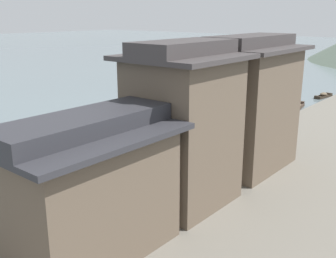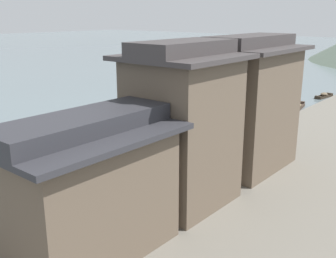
{
  "view_description": "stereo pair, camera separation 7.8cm",
  "coord_description": "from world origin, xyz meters",
  "px_view_note": "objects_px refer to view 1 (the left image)",
  "views": [
    {
      "loc": [
        23.92,
        -4.02,
        10.95
      ],
      "look_at": [
        2.58,
        21.66,
        1.37
      ],
      "focal_mm": 42.98,
      "sensor_mm": 36.0,
      "label": 1
    },
    {
      "loc": [
        23.98,
        -3.97,
        10.95
      ],
      "look_at": [
        2.58,
        21.66,
        1.37
      ],
      "focal_mm": 42.98,
      "sensor_mm": 36.0,
      "label": 2
    }
  ],
  "objects_px": {
    "boat_midriver_drifting": "(323,96)",
    "boat_upstream_distant": "(101,170)",
    "boat_moored_far": "(297,107)",
    "house_waterfront_nearest": "(88,187)",
    "house_waterfront_second": "(183,125)",
    "boat_moored_second": "(62,211)",
    "boat_crossing_west": "(37,156)",
    "boat_moored_nearest": "(114,126)",
    "house_waterfront_tall": "(248,104)",
    "boat_moored_third": "(241,105)",
    "boat_midriver_upstream": "(190,153)"
  },
  "relations": [
    {
      "from": "boat_midriver_drifting",
      "to": "boat_upstream_distant",
      "type": "height_order",
      "value": "boat_midriver_drifting"
    },
    {
      "from": "boat_moored_far",
      "to": "house_waterfront_nearest",
      "type": "bearing_deg",
      "value": -81.35
    },
    {
      "from": "boat_moored_far",
      "to": "house_waterfront_second",
      "type": "xyz_separation_m",
      "value": [
        5.51,
        -29.44,
        4.99
      ]
    },
    {
      "from": "boat_moored_second",
      "to": "house_waterfront_second",
      "type": "height_order",
      "value": "house_waterfront_second"
    },
    {
      "from": "boat_crossing_west",
      "to": "house_waterfront_second",
      "type": "bearing_deg",
      "value": -0.43
    },
    {
      "from": "boat_moored_nearest",
      "to": "house_waterfront_tall",
      "type": "distance_m",
      "value": 17.31
    },
    {
      "from": "boat_moored_nearest",
      "to": "boat_midriver_drifting",
      "type": "bearing_deg",
      "value": 69.55
    },
    {
      "from": "boat_midriver_drifting",
      "to": "boat_moored_third",
      "type": "bearing_deg",
      "value": -116.99
    },
    {
      "from": "house_waterfront_nearest",
      "to": "boat_midriver_upstream",
      "type": "bearing_deg",
      "value": 110.53
    },
    {
      "from": "boat_midriver_drifting",
      "to": "boat_upstream_distant",
      "type": "bearing_deg",
      "value": -94.26
    },
    {
      "from": "boat_moored_nearest",
      "to": "boat_midriver_upstream",
      "type": "xyz_separation_m",
      "value": [
        10.76,
        -1.76,
        0.04
      ]
    },
    {
      "from": "house_waterfront_second",
      "to": "boat_moored_nearest",
      "type": "bearing_deg",
      "value": 148.72
    },
    {
      "from": "house_waterfront_tall",
      "to": "house_waterfront_nearest",
      "type": "bearing_deg",
      "value": -90.27
    },
    {
      "from": "boat_moored_second",
      "to": "boat_crossing_west",
      "type": "height_order",
      "value": "boat_moored_second"
    },
    {
      "from": "house_waterfront_nearest",
      "to": "house_waterfront_tall",
      "type": "bearing_deg",
      "value": 89.73
    },
    {
      "from": "boat_moored_second",
      "to": "house_waterfront_nearest",
      "type": "distance_m",
      "value": 6.68
    },
    {
      "from": "boat_moored_far",
      "to": "boat_midriver_upstream",
      "type": "bearing_deg",
      "value": -90.02
    },
    {
      "from": "boat_upstream_distant",
      "to": "house_waterfront_second",
      "type": "relative_size",
      "value": 0.47
    },
    {
      "from": "boat_upstream_distant",
      "to": "house_waterfront_second",
      "type": "distance_m",
      "value": 9.87
    },
    {
      "from": "boat_midriver_drifting",
      "to": "house_waterfront_nearest",
      "type": "distance_m",
      "value": 45.58
    },
    {
      "from": "boat_moored_nearest",
      "to": "boat_moored_third",
      "type": "bearing_deg",
      "value": 74.49
    },
    {
      "from": "boat_moored_second",
      "to": "house_waterfront_nearest",
      "type": "height_order",
      "value": "house_waterfront_nearest"
    },
    {
      "from": "boat_moored_nearest",
      "to": "boat_moored_third",
      "type": "relative_size",
      "value": 0.92
    },
    {
      "from": "boat_moored_far",
      "to": "house_waterfront_tall",
      "type": "bearing_deg",
      "value": -76.17
    },
    {
      "from": "boat_midriver_drifting",
      "to": "house_waterfront_nearest",
      "type": "relative_size",
      "value": 0.46
    },
    {
      "from": "house_waterfront_nearest",
      "to": "house_waterfront_tall",
      "type": "height_order",
      "value": "house_waterfront_tall"
    },
    {
      "from": "boat_midriver_upstream",
      "to": "house_waterfront_second",
      "type": "relative_size",
      "value": 0.6
    },
    {
      "from": "boat_upstream_distant",
      "to": "boat_moored_nearest",
      "type": "bearing_deg",
      "value": 132.62
    },
    {
      "from": "boat_crossing_west",
      "to": "house_waterfront_second",
      "type": "xyz_separation_m",
      "value": [
        14.59,
        -0.11,
        5.1
      ]
    },
    {
      "from": "boat_midriver_drifting",
      "to": "house_waterfront_tall",
      "type": "xyz_separation_m",
      "value": [
        5.59,
        -31.62,
        4.99
      ]
    },
    {
      "from": "boat_moored_third",
      "to": "house_waterfront_tall",
      "type": "distance_m",
      "value": 23.5
    },
    {
      "from": "boat_moored_second",
      "to": "house_waterfront_tall",
      "type": "xyz_separation_m",
      "value": [
        5.23,
        11.37,
        4.97
      ]
    },
    {
      "from": "boat_moored_far",
      "to": "boat_upstream_distant",
      "type": "distance_m",
      "value": 28.31
    },
    {
      "from": "boat_midriver_drifting",
      "to": "boat_crossing_west",
      "type": "xyz_separation_m",
      "value": [
        -9.02,
        -38.5,
        -0.1
      ]
    },
    {
      "from": "boat_moored_third",
      "to": "boat_moored_far",
      "type": "relative_size",
      "value": 1.03
    },
    {
      "from": "boat_moored_second",
      "to": "boat_midriver_drifting",
      "type": "xyz_separation_m",
      "value": [
        -0.36,
        42.99,
        -0.01
      ]
    },
    {
      "from": "boat_crossing_west",
      "to": "house_waterfront_tall",
      "type": "xyz_separation_m",
      "value": [
        14.61,
        6.88,
        5.09
      ]
    },
    {
      "from": "boat_moored_third",
      "to": "house_waterfront_tall",
      "type": "height_order",
      "value": "house_waterfront_tall"
    },
    {
      "from": "boat_moored_nearest",
      "to": "boat_moored_far",
      "type": "xyz_separation_m",
      "value": [
        10.77,
        19.55,
        0.07
      ]
    },
    {
      "from": "boat_moored_far",
      "to": "house_waterfront_nearest",
      "type": "distance_m",
      "value": 36.53
    },
    {
      "from": "boat_crossing_west",
      "to": "boat_moored_nearest",
      "type": "bearing_deg",
      "value": 99.81
    },
    {
      "from": "boat_crossing_west",
      "to": "house_waterfront_nearest",
      "type": "height_order",
      "value": "house_waterfront_nearest"
    },
    {
      "from": "boat_midriver_upstream",
      "to": "boat_crossing_west",
      "type": "distance_m",
      "value": 12.11
    },
    {
      "from": "boat_moored_far",
      "to": "boat_crossing_west",
      "type": "bearing_deg",
      "value": -107.2
    },
    {
      "from": "boat_moored_third",
      "to": "boat_crossing_west",
      "type": "height_order",
      "value": "boat_moored_third"
    },
    {
      "from": "boat_moored_third",
      "to": "house_waterfront_second",
      "type": "relative_size",
      "value": 0.59
    },
    {
      "from": "house_waterfront_second",
      "to": "house_waterfront_tall",
      "type": "relative_size",
      "value": 1.0
    },
    {
      "from": "boat_midriver_drifting",
      "to": "boat_crossing_west",
      "type": "distance_m",
      "value": 39.54
    },
    {
      "from": "house_waterfront_tall",
      "to": "boat_crossing_west",
      "type": "bearing_deg",
      "value": -154.79
    },
    {
      "from": "house_waterfront_nearest",
      "to": "house_waterfront_second",
      "type": "height_order",
      "value": "house_waterfront_second"
    }
  ]
}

